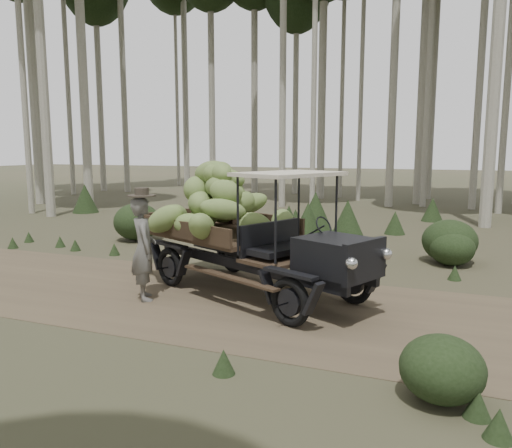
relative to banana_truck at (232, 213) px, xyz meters
The scene contains 5 objects.
ground 2.23m from the banana_truck, 151.07° to the right, with size 120.00×120.00×0.00m, color #473D2B.
dirt_track 2.22m from the banana_truck, 151.07° to the right, with size 70.00×4.00×0.01m, color brown.
banana_truck is the anchor object (origin of this frame).
farmer 1.73m from the banana_truck, 133.41° to the right, with size 0.75×0.77×1.94m.
undergrowth 3.13m from the banana_truck, behind, with size 24.14×21.09×1.40m.
Camera 1 is at (5.23, -7.47, 2.59)m, focal length 35.00 mm.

